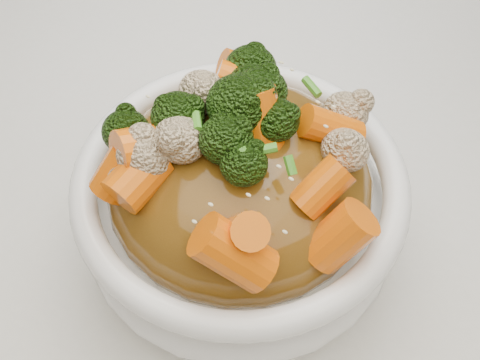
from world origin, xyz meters
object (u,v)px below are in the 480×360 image
Objects in this scene: bowl at (240,208)px; dining_table at (250,345)px; carrots at (240,116)px; broccoli at (240,118)px.

dining_table is at bearing 111.67° from bowl.
bowl is at bearing -68.33° from dining_table.
carrots is (0.00, -0.00, 0.10)m from bowl.
carrots is 0.00m from broccoli.
dining_table is 0.52m from carrots.
broccoli is at bearing -45.00° from bowl.
dining_table is at bearing 111.67° from carrots.
carrots is 1.00× the size of broccoli.
carrots is at bearing -45.00° from bowl.
bowl is (0.02, -0.05, 0.42)m from dining_table.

